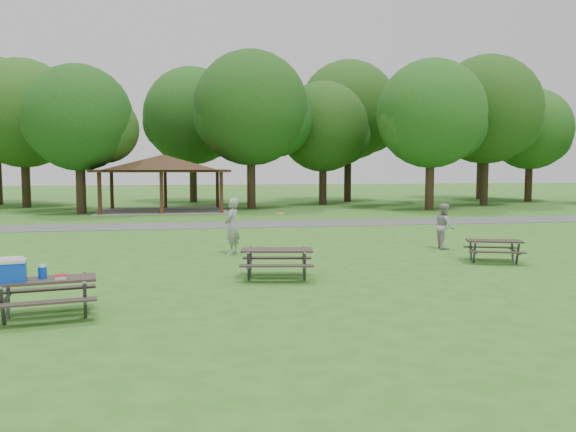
# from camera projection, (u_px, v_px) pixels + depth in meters

# --- Properties ---
(ground) EXTENTS (160.00, 160.00, 0.00)m
(ground) POSITION_uv_depth(u_px,v_px,m) (276.00, 279.00, 14.74)
(ground) COLOR #316B1E
(ground) RESTS_ON ground
(asphalt_path) EXTENTS (120.00, 3.20, 0.02)m
(asphalt_path) POSITION_uv_depth(u_px,v_px,m) (235.00, 225.00, 28.48)
(asphalt_path) COLOR #4E4F51
(asphalt_path) RESTS_ON ground
(pavilion) EXTENTS (8.60, 7.01, 3.76)m
(pavilion) POSITION_uv_depth(u_px,v_px,m) (163.00, 165.00, 37.36)
(pavilion) COLOR #331D12
(pavilion) RESTS_ON ground
(tree_row_c) EXTENTS (8.19, 7.80, 10.67)m
(tree_row_c) POSITION_uv_depth(u_px,v_px,m) (25.00, 117.00, 40.31)
(tree_row_c) COLOR black
(tree_row_c) RESTS_ON ground
(tree_row_d) EXTENTS (6.93, 6.60, 9.27)m
(tree_row_d) POSITION_uv_depth(u_px,v_px,m) (80.00, 121.00, 34.84)
(tree_row_d) COLOR black
(tree_row_d) RESTS_ON ground
(tree_row_e) EXTENTS (8.40, 8.00, 11.02)m
(tree_row_e) POSITION_uv_depth(u_px,v_px,m) (252.00, 112.00, 39.07)
(tree_row_e) COLOR #312015
(tree_row_e) RESTS_ON ground
(tree_row_f) EXTENTS (7.35, 7.00, 9.55)m
(tree_row_f) POSITION_uv_depth(u_px,v_px,m) (324.00, 130.00, 43.61)
(tree_row_f) COLOR black
(tree_row_f) RESTS_ON ground
(tree_row_g) EXTENTS (7.77, 7.40, 10.25)m
(tree_row_g) POSITION_uv_depth(u_px,v_px,m) (432.00, 117.00, 38.20)
(tree_row_g) COLOR #332116
(tree_row_g) RESTS_ON ground
(tree_row_h) EXTENTS (8.61, 8.20, 11.37)m
(tree_row_h) POSITION_uv_depth(u_px,v_px,m) (487.00, 113.00, 42.59)
(tree_row_h) COLOR #2E2014
(tree_row_h) RESTS_ON ground
(tree_row_i) EXTENTS (7.14, 6.80, 9.52)m
(tree_row_i) POSITION_uv_depth(u_px,v_px,m) (531.00, 131.00, 47.14)
(tree_row_i) COLOR black
(tree_row_i) RESTS_ON ground
(tree_deep_b) EXTENTS (8.40, 8.00, 11.13)m
(tree_deep_b) POSITION_uv_depth(u_px,v_px,m) (194.00, 119.00, 46.24)
(tree_deep_b) COLOR black
(tree_deep_b) RESTS_ON ground
(tree_deep_c) EXTENTS (8.82, 8.40, 11.90)m
(tree_deep_c) POSITION_uv_depth(u_px,v_px,m) (349.00, 114.00, 47.41)
(tree_deep_c) COLOR black
(tree_deep_c) RESTS_ON ground
(tree_deep_d) EXTENTS (8.40, 8.00, 11.27)m
(tree_deep_d) POSITION_uv_depth(u_px,v_px,m) (482.00, 122.00, 51.12)
(tree_deep_d) COLOR #322216
(tree_deep_d) RESTS_ON ground
(picnic_table_near) EXTENTS (2.08, 1.78, 1.28)m
(picnic_table_near) POSITION_uv_depth(u_px,v_px,m) (35.00, 282.00, 10.75)
(picnic_table_near) COLOR #312924
(picnic_table_near) RESTS_ON ground
(picnic_table_middle) EXTENTS (2.09, 1.79, 0.81)m
(picnic_table_middle) POSITION_uv_depth(u_px,v_px,m) (277.00, 256.00, 14.72)
(picnic_table_middle) COLOR #332A24
(picnic_table_middle) RESTS_ON ground
(picnic_table_far) EXTENTS (1.96, 1.76, 0.71)m
(picnic_table_far) POSITION_uv_depth(u_px,v_px,m) (494.00, 245.00, 17.28)
(picnic_table_far) COLOR #2B241F
(picnic_table_far) RESTS_ON ground
(frisbee_in_flight) EXTENTS (0.27, 0.27, 0.02)m
(frisbee_in_flight) POSITION_uv_depth(u_px,v_px,m) (280.00, 213.00, 19.09)
(frisbee_in_flight) COLOR yellow
(frisbee_in_flight) RESTS_ON ground
(frisbee_thrower) EXTENTS (0.70, 0.82, 1.90)m
(frisbee_thrower) POSITION_uv_depth(u_px,v_px,m) (232.00, 226.00, 18.85)
(frisbee_thrower) COLOR #949497
(frisbee_thrower) RESTS_ON ground
(frisbee_catcher) EXTENTS (0.76, 0.90, 1.63)m
(frisbee_catcher) POSITION_uv_depth(u_px,v_px,m) (444.00, 226.00, 20.14)
(frisbee_catcher) COLOR #A6A6A8
(frisbee_catcher) RESTS_ON ground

